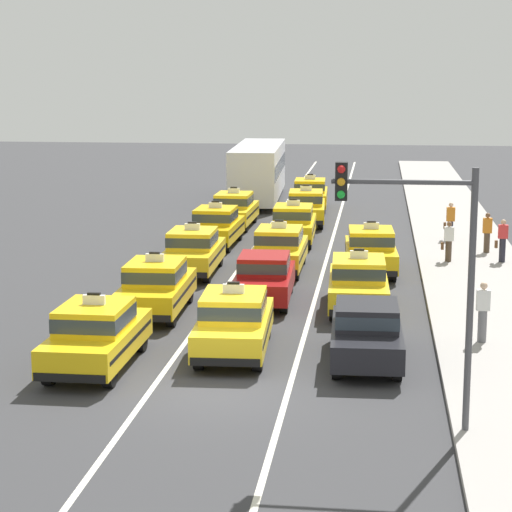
{
  "coord_description": "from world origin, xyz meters",
  "views": [
    {
      "loc": [
        3.58,
        -21.79,
        7.33
      ],
      "look_at": [
        -0.41,
        10.2,
        1.3
      ],
      "focal_mm": 69.21,
      "sensor_mm": 36.0,
      "label": 1
    }
  ],
  "objects": [
    {
      "name": "lane_stripe_left_center",
      "position": [
        -1.6,
        20.0,
        0.0
      ],
      "size": [
        0.14,
        80.0,
        0.01
      ],
      "primitive_type": "cube",
      "color": "silver",
      "rests_on": "ground"
    },
    {
      "name": "sidewalk_curb",
      "position": [
        7.2,
        15.0,
        0.07
      ],
      "size": [
        4.0,
        90.0,
        0.15
      ],
      "primitive_type": "cube",
      "color": "#9E9993",
      "rests_on": "ground"
    },
    {
      "name": "taxi_center_sixth",
      "position": [
        -0.07,
        30.95,
        0.88
      ],
      "size": [
        1.98,
        4.62,
        1.96
      ],
      "color": "black",
      "rests_on": "ground"
    },
    {
      "name": "taxi_left_fifth",
      "position": [
        -3.24,
        24.42,
        0.88
      ],
      "size": [
        1.86,
        4.58,
        1.96
      ],
      "color": "black",
      "rests_on": "ground"
    },
    {
      "name": "pedestrian_mid_block",
      "position": [
        8.34,
        16.23,
        0.98
      ],
      "size": [
        0.47,
        0.24,
        1.65
      ],
      "color": "#23232D",
      "rests_on": "sidewalk_curb"
    },
    {
      "name": "taxi_left_second",
      "position": [
        -3.12,
        7.09,
        0.88
      ],
      "size": [
        1.94,
        4.61,
        1.96
      ],
      "color": "black",
      "rests_on": "ground"
    },
    {
      "name": "lane_stripe_center_right",
      "position": [
        1.6,
        20.0,
        0.0
      ],
      "size": [
        0.14,
        80.0,
        0.01
      ],
      "primitive_type": "cube",
      "color": "silver",
      "rests_on": "ground"
    },
    {
      "name": "taxi_right_second",
      "position": [
        3.03,
        8.4,
        0.88
      ],
      "size": [
        1.95,
        4.61,
        1.96
      ],
      "color": "black",
      "rests_on": "ground"
    },
    {
      "name": "sedan_right_nearest",
      "position": [
        3.36,
        2.65,
        0.85
      ],
      "size": [
        1.88,
        4.35,
        1.58
      ],
      "color": "black",
      "rests_on": "ground"
    },
    {
      "name": "traffic_light_pole",
      "position": [
        4.49,
        -2.3,
        3.82
      ],
      "size": [
        2.87,
        0.33,
        5.58
      ],
      "color": "#47474C",
      "rests_on": "ground"
    },
    {
      "name": "taxi_left_nearest",
      "position": [
        -3.35,
        1.41,
        0.88
      ],
      "size": [
        1.84,
        4.57,
        1.96
      ],
      "color": "black",
      "rests_on": "ground"
    },
    {
      "name": "bus_left_sixth",
      "position": [
        -3.28,
        34.32,
        1.82
      ],
      "size": [
        3.01,
        11.3,
        3.22
      ],
      "color": "black",
      "rests_on": "ground"
    },
    {
      "name": "sedan_center_second",
      "position": [
        -0.0,
        9.05,
        0.85
      ],
      "size": [
        1.9,
        4.36,
        1.58
      ],
      "color": "black",
      "rests_on": "ground"
    },
    {
      "name": "pedestrian_near_crosswalk",
      "position": [
        7.97,
        18.25,
        0.97
      ],
      "size": [
        0.36,
        0.24,
        1.61
      ],
      "color": "#473828",
      "rests_on": "sidewalk_curb"
    },
    {
      "name": "pedestrian_by_storefront",
      "position": [
        6.45,
        4.53,
        0.99
      ],
      "size": [
        0.36,
        0.24,
        1.65
      ],
      "color": "slate",
      "rests_on": "sidewalk_curb"
    },
    {
      "name": "taxi_right_third",
      "position": [
        3.35,
        14.26,
        0.88
      ],
      "size": [
        2.02,
        4.64,
        1.96
      ],
      "color": "black",
      "rests_on": "ground"
    },
    {
      "name": "taxi_center_fourth",
      "position": [
        -0.05,
        20.34,
        0.88
      ],
      "size": [
        1.92,
        4.6,
        1.96
      ],
      "color": "black",
      "rests_on": "ground"
    },
    {
      "name": "pedestrian_far_corner",
      "position": [
        6.3,
        16.11,
        0.92
      ],
      "size": [
        0.47,
        0.24,
        1.55
      ],
      "color": "#473828",
      "rests_on": "sidewalk_curb"
    },
    {
      "name": "pedestrian_trailing",
      "position": [
        6.71,
        21.23,
        0.96
      ],
      "size": [
        0.47,
        0.24,
        1.63
      ],
      "color": "#23232D",
      "rests_on": "sidewalk_curb"
    },
    {
      "name": "taxi_center_nearest",
      "position": [
        -0.11,
        3.09,
        0.88
      ],
      "size": [
        2.01,
        4.63,
        1.96
      ],
      "color": "black",
      "rests_on": "ground"
    },
    {
      "name": "taxi_left_fourth",
      "position": [
        -3.25,
        19.2,
        0.88
      ],
      "size": [
        1.88,
        4.58,
        1.96
      ],
      "color": "black",
      "rests_on": "ground"
    },
    {
      "name": "taxi_center_fifth",
      "position": [
        0.1,
        25.74,
        0.88
      ],
      "size": [
        2.03,
        4.64,
        1.96
      ],
      "color": "black",
      "rests_on": "ground"
    },
    {
      "name": "taxi_center_third",
      "position": [
        -0.02,
        14.08,
        0.88
      ],
      "size": [
        1.83,
        4.57,
        1.96
      ],
      "color": "black",
      "rests_on": "ground"
    },
    {
      "name": "ground_plane",
      "position": [
        0.0,
        0.0,
        0.0
      ],
      "size": [
        160.0,
        160.0,
        0.0
      ],
      "primitive_type": "plane",
      "color": "#353538"
    },
    {
      "name": "taxi_left_third",
      "position": [
        -3.12,
        13.24,
        0.88
      ],
      "size": [
        1.91,
        4.6,
        1.96
      ],
      "color": "black",
      "rests_on": "ground"
    }
  ]
}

